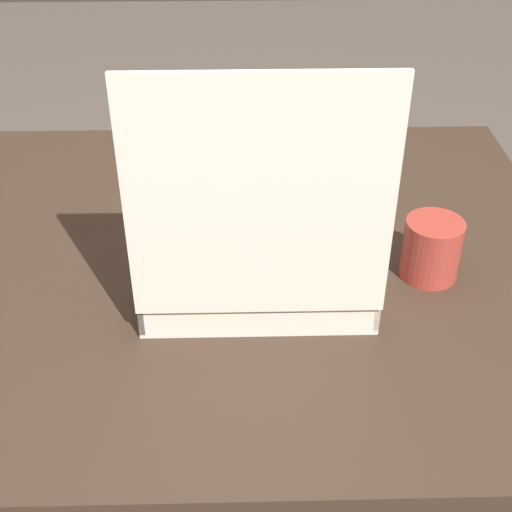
% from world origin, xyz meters
% --- Properties ---
extents(dining_table, '(1.04, 0.91, 0.74)m').
position_xyz_m(dining_table, '(0.00, 0.00, 0.63)').
color(dining_table, '#38281E').
rests_on(dining_table, ground_plane).
extents(donut_box, '(0.32, 0.32, 0.37)m').
position_xyz_m(donut_box, '(-0.02, 0.08, 0.80)').
color(donut_box, silver).
rests_on(donut_box, dining_table).
extents(coffee_mug, '(0.09, 0.09, 0.09)m').
position_xyz_m(coffee_mug, '(-0.28, 0.06, 0.78)').
color(coffee_mug, '#A3382D').
rests_on(coffee_mug, dining_table).
extents(paper_napkin, '(0.14, 0.10, 0.01)m').
position_xyz_m(paper_napkin, '(0.04, -0.24, 0.74)').
color(paper_napkin, silver).
rests_on(paper_napkin, dining_table).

